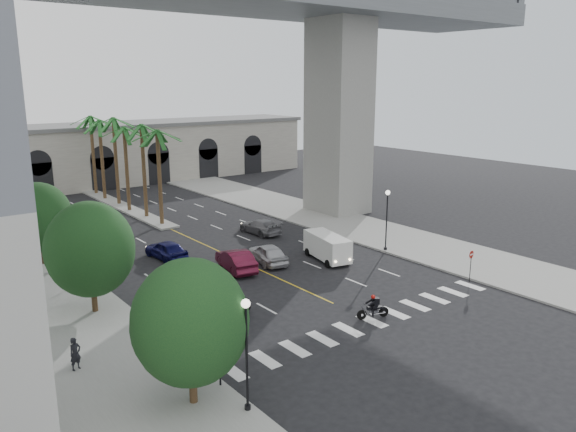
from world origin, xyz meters
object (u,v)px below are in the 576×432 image
at_px(lamp_post_left_far, 86,239).
at_px(car_d, 260,226).
at_px(lamp_post_right, 387,215).
at_px(pedestrian_a, 75,354).
at_px(pedestrian_b, 21,335).
at_px(do_not_enter_sign, 471,259).
at_px(traffic_signal_far, 180,312).
at_px(motorcycle_rider, 374,307).
at_px(traffic_signal_near, 219,339).
at_px(lamp_post_left_near, 246,345).
at_px(car_e, 166,250).
at_px(cargo_van, 327,246).
at_px(car_c, 212,296).
at_px(car_a, 268,253).
at_px(car_b, 236,260).

distance_m(lamp_post_left_far, car_d, 17.99).
bearing_deg(lamp_post_right, pedestrian_a, -170.16).
bearing_deg(lamp_post_left_far, pedestrian_b, -126.32).
relative_size(lamp_post_left_far, do_not_enter_sign, 2.24).
bearing_deg(traffic_signal_far, motorcycle_rider, -13.13).
distance_m(lamp_post_right, traffic_signal_near, 25.02).
distance_m(lamp_post_left_near, pedestrian_a, 9.80).
bearing_deg(pedestrian_b, car_d, 51.19).
height_order(car_e, cargo_van, cargo_van).
height_order(lamp_post_left_near, lamp_post_right, same).
relative_size(lamp_post_right, car_d, 1.09).
bearing_deg(lamp_post_right, do_not_enter_sign, -94.94).
relative_size(car_c, do_not_enter_sign, 2.39).
xyz_separation_m(traffic_signal_far, pedestrian_a, (-4.98, 1.70, -1.51)).
relative_size(motorcycle_rider, pedestrian_a, 1.20).
bearing_deg(car_a, pedestrian_a, 36.16).
height_order(traffic_signal_near, car_b, traffic_signal_near).
bearing_deg(lamp_post_left_near, pedestrian_b, 118.24).
xyz_separation_m(car_a, pedestrian_b, (-19.42, -4.42, 0.20)).
bearing_deg(pedestrian_a, car_c, 0.10).
bearing_deg(car_b, traffic_signal_near, 66.49).
distance_m(lamp_post_left_near, car_b, 19.48).
xyz_separation_m(pedestrian_a, do_not_enter_sign, (26.91, -4.19, 0.73)).
height_order(car_c, car_e, car_c).
xyz_separation_m(car_e, cargo_van, (10.26, -8.40, 0.40)).
height_order(lamp_post_left_far, do_not_enter_sign, lamp_post_left_far).
bearing_deg(lamp_post_left_far, motorcycle_rider, -55.55).
relative_size(car_b, car_d, 1.01).
xyz_separation_m(traffic_signal_far, do_not_enter_sign, (21.92, -2.49, -0.78)).
height_order(motorcycle_rider, car_b, car_b).
height_order(lamp_post_left_near, car_c, lamp_post_left_near).
xyz_separation_m(lamp_post_left_far, car_d, (17.50, 3.30, -2.51)).
height_order(cargo_van, pedestrian_b, cargo_van).
bearing_deg(car_c, lamp_post_left_near, 68.54).
height_order(lamp_post_left_near, pedestrian_b, lamp_post_left_near).
height_order(lamp_post_left_far, pedestrian_a, lamp_post_left_far).
bearing_deg(cargo_van, lamp_post_left_near, -128.19).
relative_size(car_b, do_not_enter_sign, 2.09).
relative_size(lamp_post_left_far, pedestrian_a, 3.14).
distance_m(traffic_signal_near, car_a, 19.09).
xyz_separation_m(lamp_post_left_near, traffic_signal_near, (0.10, 2.50, -0.71)).
bearing_deg(car_a, car_d, -109.74).
distance_m(lamp_post_left_near, car_c, 12.42).
bearing_deg(car_e, car_d, -175.84).
distance_m(lamp_post_left_near, lamp_post_right, 26.25).
relative_size(car_e, cargo_van, 0.87).
relative_size(pedestrian_a, pedestrian_b, 1.00).
xyz_separation_m(lamp_post_left_near, car_a, (12.90, 16.56, -2.42)).
height_order(traffic_signal_near, car_a, traffic_signal_near).
relative_size(traffic_signal_near, car_b, 0.73).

